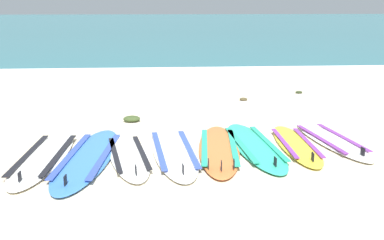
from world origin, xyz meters
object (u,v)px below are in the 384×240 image
Objects in this scene: surfboard_6 at (296,145)px; surfboard_4 at (219,149)px; surfboard_3 at (174,151)px; surfboard_7 at (331,140)px; surfboard_0 at (44,156)px; surfboard_2 at (128,155)px; surfboard_1 at (88,157)px; surfboard_5 at (254,145)px.

surfboard_4 is at bearing -174.70° from surfboard_6.
surfboard_3 is 1.82m from surfboard_6.
surfboard_6 and surfboard_7 have the same top height.
surfboard_4 is at bearing 3.90° from surfboard_0.
surfboard_2 is 0.89× the size of surfboard_4.
surfboard_2 is 0.87× the size of surfboard_3.
surfboard_4 is (1.83, 0.23, 0.00)m from surfboard_1.
surfboard_6 is at bearing 5.30° from surfboard_4.
surfboard_6 is at bearing 5.50° from surfboard_3.
surfboard_1 is at bearing -171.81° from surfboard_7.
surfboard_1 is 0.55m from surfboard_2.
surfboard_6 is at bearing 7.11° from surfboard_2.
surfboard_2 is (0.55, 0.03, 0.00)m from surfboard_1.
surfboard_1 is at bearing -172.15° from surfboard_3.
surfboard_3 is at bearing -171.64° from surfboard_7.
surfboard_0 is 2.44m from surfboard_4.
surfboard_2 is 0.99× the size of surfboard_7.
surfboard_4 and surfboard_7 have the same top height.
surfboard_4 is (2.43, 0.17, 0.00)m from surfboard_0.
surfboard_1 is at bearing -171.81° from surfboard_5.
surfboard_5 and surfboard_7 have the same top height.
surfboard_5 is at bearing 179.68° from surfboard_6.
surfboard_6 is at bearing 4.36° from surfboard_0.
surfboard_7 is (1.77, 0.29, -0.00)m from surfboard_4.
surfboard_5 is at bearing 11.71° from surfboard_4.
surfboard_1 is (0.61, -0.06, -0.00)m from surfboard_0.
surfboard_6 is at bearing 6.43° from surfboard_1.
surfboard_7 is (4.20, 0.45, 0.00)m from surfboard_0.
surfboard_1 is at bearing -5.91° from surfboard_0.
surfboard_4 is (1.28, 0.20, 0.00)m from surfboard_2.
surfboard_5 is (2.97, 0.28, 0.00)m from surfboard_0.
surfboard_5 is at bearing 5.34° from surfboard_0.
surfboard_5 is 0.63m from surfboard_6.
surfboard_0 is 2.98m from surfboard_5.
surfboard_6 is (1.81, 0.17, 0.00)m from surfboard_3.
surfboard_0 is at bearing -176.10° from surfboard_4.
surfboard_4 is 0.55m from surfboard_5.
surfboard_2 is at bearing -171.26° from surfboard_4.
surfboard_5 is 1.13× the size of surfboard_7.
surfboard_7 is (2.42, 0.36, 0.00)m from surfboard_3.
surfboard_3 and surfboard_7 have the same top height.
surfboard_1 is 1.11× the size of surfboard_4.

